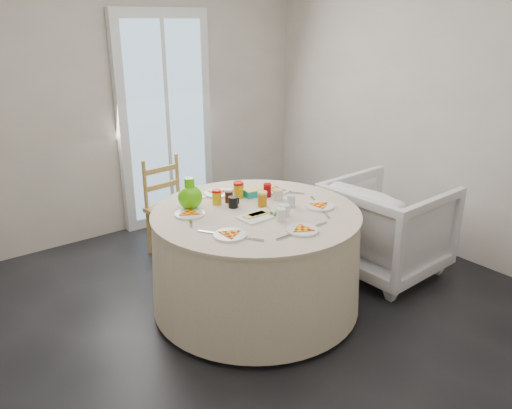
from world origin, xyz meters
TOP-DOWN VIEW (x-y plane):
  - floor at (0.00, 0.00)m, footprint 4.00×4.00m
  - wall_back at (0.00, 2.00)m, footprint 4.00×0.02m
  - wall_right at (2.00, 0.00)m, footprint 0.02×4.00m
  - glass_door at (0.40, 1.95)m, footprint 1.00×0.08m
  - table at (0.07, 0.05)m, footprint 1.49×1.49m
  - wooden_chair at (0.03, 1.20)m, footprint 0.43×0.41m
  - armchair at (1.25, -0.16)m, footprint 0.82×0.87m
  - place_settings at (0.07, 0.05)m, footprint 1.15×1.15m
  - jar_cluster at (0.11, 0.29)m, footprint 0.45×0.24m
  - butter_tub at (0.24, 0.32)m, footprint 0.15×0.12m
  - green_pitcher at (-0.27, 0.37)m, footprint 0.21×0.21m
  - cheese_platter at (0.01, -0.04)m, footprint 0.28×0.19m
  - mugs_glasses at (0.16, 0.09)m, footprint 0.64×0.64m

SIDE VIEW (x-z plane):
  - floor at x=0.00m, z-range 0.00..0.00m
  - table at x=0.07m, z-range 0.00..0.75m
  - armchair at x=1.25m, z-range -0.04..0.82m
  - wooden_chair at x=0.03m, z-range 0.03..0.91m
  - place_settings at x=0.07m, z-range 0.76..0.78m
  - cheese_platter at x=0.01m, z-range 0.75..0.79m
  - butter_tub at x=0.24m, z-range 0.76..0.81m
  - mugs_glasses at x=0.16m, z-range 0.76..0.86m
  - jar_cluster at x=0.11m, z-range 0.76..0.88m
  - green_pitcher at x=-0.27m, z-range 0.76..0.98m
  - glass_door at x=0.40m, z-range 0.00..2.10m
  - wall_back at x=0.00m, z-range 0.00..2.60m
  - wall_right at x=2.00m, z-range 0.00..2.60m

